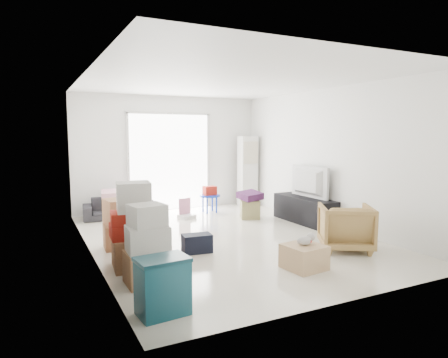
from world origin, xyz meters
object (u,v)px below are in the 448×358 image
television (305,194)px  storage_bins (163,286)px  sofa (120,204)px  kids_table (210,194)px  ac_tower (248,171)px  armchair (346,225)px  ottoman (250,209)px  wood_crate (304,257)px  tv_console (305,210)px

television → storage_bins: bearing=124.7°
sofa → kids_table: kids_table is taller
ac_tower → kids_table: bearing=-160.2°
armchair → ottoman: size_ratio=2.02×
sofa → wood_crate: 4.68m
tv_console → kids_table: size_ratio=2.57×
armchair → television: bearing=-77.3°
ac_tower → wood_crate: size_ratio=3.58×
wood_crate → kids_table: bearing=83.6°
tv_console → armchair: (-0.64, -1.86, 0.13)m
tv_console → armchair: bearing=-108.9°
armchair → ottoman: armchair is taller
armchair → storage_bins: bearing=47.3°
television → storage_bins: television is taller
tv_console → wood_crate: tv_console is taller
sofa → wood_crate: bearing=-64.3°
ottoman → ac_tower: bearing=62.3°
tv_console → television: television is taller
ac_tower → armchair: size_ratio=2.22×
ac_tower → ottoman: ac_tower is taller
wood_crate → tv_console: bearing=52.3°
storage_bins → wood_crate: size_ratio=1.20×
tv_console → armchair: 1.97m
tv_console → sofa: (-3.30, 2.13, 0.04)m
ac_tower → tv_console: size_ratio=1.11×
ottoman → television: bearing=-46.4°
television → storage_bins: 4.80m
armchair → tv_console: bearing=-77.3°
ac_tower → storage_bins: ac_tower is taller
ac_tower → television: size_ratio=1.59×
tv_console → storage_bins: (-3.90, -2.77, 0.03)m
tv_console → wood_crate: bearing=-127.7°
armchair → kids_table: 3.74m
sofa → kids_table: size_ratio=2.50×
television → wood_crate: (-1.77, -2.29, -0.43)m
ottoman → wood_crate: size_ratio=0.80×
storage_bins → kids_table: kids_table is taller
ottoman → kids_table: (-0.51, 0.98, 0.24)m
kids_table → wood_crate: (-0.46, -4.12, -0.27)m
armchair → storage_bins: armchair is taller
armchair → wood_crate: bearing=52.7°
ac_tower → kids_table: (-1.26, -0.46, -0.44)m
ac_tower → armchair: (-0.59, -4.14, -0.48)m
storage_bins → ottoman: storage_bins is taller
kids_table → armchair: bearing=-79.6°
sofa → television: bearing=-26.2°
armchair → wood_crate: (-1.14, -0.44, -0.23)m
wood_crate → ac_tower: bearing=69.3°
television → armchair: (-0.64, -1.86, -0.20)m
tv_console → armchair: size_ratio=1.99×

